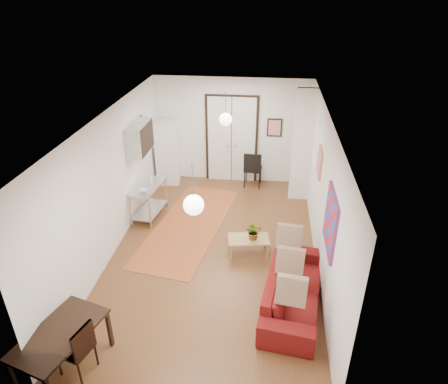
# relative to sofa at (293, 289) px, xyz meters

# --- Properties ---
(floor) EXTENTS (7.00, 7.00, 0.00)m
(floor) POSITION_rel_sofa_xyz_m (-1.58, 1.41, -0.34)
(floor) COLOR brown
(floor) RESTS_ON ground
(ceiling) EXTENTS (4.20, 7.00, 0.02)m
(ceiling) POSITION_rel_sofa_xyz_m (-1.58, 1.41, 2.56)
(ceiling) COLOR white
(ceiling) RESTS_ON wall_back
(wall_back) EXTENTS (4.20, 0.02, 2.90)m
(wall_back) POSITION_rel_sofa_xyz_m (-1.58, 4.91, 1.11)
(wall_back) COLOR white
(wall_back) RESTS_ON floor
(wall_front) EXTENTS (4.20, 0.02, 2.90)m
(wall_front) POSITION_rel_sofa_xyz_m (-1.58, -2.09, 1.11)
(wall_front) COLOR white
(wall_front) RESTS_ON floor
(wall_left) EXTENTS (0.02, 7.00, 2.90)m
(wall_left) POSITION_rel_sofa_xyz_m (-3.68, 1.41, 1.11)
(wall_left) COLOR white
(wall_left) RESTS_ON floor
(wall_right) EXTENTS (0.02, 7.00, 2.90)m
(wall_right) POSITION_rel_sofa_xyz_m (0.52, 1.41, 1.11)
(wall_right) COLOR white
(wall_right) RESTS_ON floor
(double_doors) EXTENTS (1.44, 0.06, 2.50)m
(double_doors) POSITION_rel_sofa_xyz_m (-1.58, 4.87, 0.86)
(double_doors) COLOR white
(double_doors) RESTS_ON wall_back
(stub_partition) EXTENTS (0.50, 0.10, 2.90)m
(stub_partition) POSITION_rel_sofa_xyz_m (0.27, 3.96, 1.11)
(stub_partition) COLOR white
(stub_partition) RESTS_ON floor
(wall_cabinet) EXTENTS (0.35, 1.00, 0.70)m
(wall_cabinet) POSITION_rel_sofa_xyz_m (-3.50, 2.91, 1.56)
(wall_cabinet) COLOR silver
(wall_cabinet) RESTS_ON wall_left
(painting_popart) EXTENTS (0.05, 1.00, 1.00)m
(painting_popart) POSITION_rel_sofa_xyz_m (0.49, 0.16, 1.31)
(painting_popart) COLOR red
(painting_popart) RESTS_ON wall_right
(painting_abstract) EXTENTS (0.05, 0.50, 0.60)m
(painting_abstract) POSITION_rel_sofa_xyz_m (0.49, 2.21, 1.46)
(painting_abstract) COLOR #ECE2C5
(painting_abstract) RESTS_ON wall_right
(poster_back) EXTENTS (0.40, 0.03, 0.50)m
(poster_back) POSITION_rel_sofa_xyz_m (-0.43, 4.88, 1.26)
(poster_back) COLOR red
(poster_back) RESTS_ON wall_back
(print_left) EXTENTS (0.03, 0.44, 0.54)m
(print_left) POSITION_rel_sofa_xyz_m (-3.65, 3.41, 1.61)
(print_left) COLOR #996A3F
(print_left) RESTS_ON wall_left
(pendant_back) EXTENTS (0.30, 0.30, 0.80)m
(pendant_back) POSITION_rel_sofa_xyz_m (-1.58, 3.41, 1.92)
(pendant_back) COLOR silver
(pendant_back) RESTS_ON ceiling
(pendant_front) EXTENTS (0.30, 0.30, 0.80)m
(pendant_front) POSITION_rel_sofa_xyz_m (-1.58, -0.59, 1.92)
(pendant_front) COLOR silver
(pendant_front) RESTS_ON ceiling
(kilim_rug) EXTENTS (2.03, 4.00, 0.01)m
(kilim_rug) POSITION_rel_sofa_xyz_m (-2.31, 2.32, -0.33)
(kilim_rug) COLOR #B6542D
(kilim_rug) RESTS_ON floor
(sofa) EXTENTS (2.40, 1.21, 0.67)m
(sofa) POSITION_rel_sofa_xyz_m (0.00, 0.00, 0.00)
(sofa) COLOR maroon
(sofa) RESTS_ON floor
(coffee_table) EXTENTS (0.90, 0.59, 0.37)m
(coffee_table) POSITION_rel_sofa_xyz_m (-0.87, 1.40, -0.01)
(coffee_table) COLOR tan
(coffee_table) RESTS_ON floor
(potted_plant) EXTENTS (0.33, 0.37, 0.36)m
(potted_plant) POSITION_rel_sofa_xyz_m (-0.77, 1.40, 0.22)
(potted_plant) COLOR #38692F
(potted_plant) RESTS_ON coffee_table
(kitchen_counter) EXTENTS (0.69, 1.15, 0.83)m
(kitchen_counter) POSITION_rel_sofa_xyz_m (-3.33, 2.63, 0.19)
(kitchen_counter) COLOR silver
(kitchen_counter) RESTS_ON floor
(bowl) EXTENTS (0.25, 0.25, 0.05)m
(bowl) POSITION_rel_sofa_xyz_m (-3.33, 2.33, 0.52)
(bowl) COLOR silver
(bowl) RESTS_ON kitchen_counter
(soap_bottle) EXTENTS (0.10, 0.10, 0.17)m
(soap_bottle) POSITION_rel_sofa_xyz_m (-3.33, 2.88, 0.58)
(soap_bottle) COLOR teal
(soap_bottle) RESTS_ON kitchen_counter
(fridge) EXTENTS (0.70, 0.70, 1.76)m
(fridge) POSITION_rel_sofa_xyz_m (-3.33, 4.56, 0.54)
(fridge) COLOR white
(fridge) RESTS_ON floor
(dining_table) EXTENTS (1.10, 1.48, 0.73)m
(dining_table) POSITION_rel_sofa_xyz_m (-3.33, -1.74, 0.31)
(dining_table) COLOR black
(dining_table) RESTS_ON floor
(dining_chair_near) EXTENTS (0.53, 0.66, 0.90)m
(dining_chair_near) POSITION_rel_sofa_xyz_m (-3.15, -1.65, 0.18)
(dining_chair_near) COLOR #361B11
(dining_chair_near) RESTS_ON floor
(dining_chair_far) EXTENTS (0.53, 0.66, 0.90)m
(dining_chair_far) POSITION_rel_sofa_xyz_m (-3.15, -1.65, 0.18)
(dining_chair_far) COLOR #361B11
(dining_chair_far) RESTS_ON floor
(black_side_chair) EXTENTS (0.49, 0.50, 1.03)m
(black_side_chair) POSITION_rel_sofa_xyz_m (-0.96, 4.66, 0.27)
(black_side_chair) COLOR black
(black_side_chair) RESTS_ON floor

